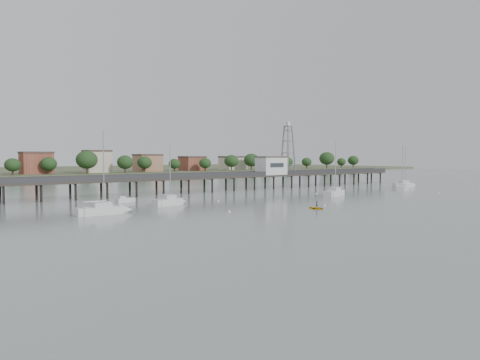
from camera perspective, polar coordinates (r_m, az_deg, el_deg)
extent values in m
plane|color=slate|center=(76.07, 19.04, -4.35)|extent=(500.00, 500.00, 0.00)
cube|color=#2D2823|center=(120.08, -5.29, 0.24)|extent=(150.00, 5.00, 0.50)
cube|color=#333335|center=(118.00, -4.69, 0.58)|extent=(150.00, 0.12, 1.10)
cube|color=#333335|center=(122.09, -5.88, 0.65)|extent=(150.00, 0.12, 1.10)
cylinder|color=black|center=(118.57, -4.81, -0.74)|extent=(0.50, 0.50, 4.40)
cylinder|color=black|center=(121.81, -5.75, -0.65)|extent=(0.50, 0.50, 4.40)
cylinder|color=black|center=(168.82, 16.74, 0.25)|extent=(0.50, 0.50, 4.40)
cylinder|color=black|center=(171.11, 15.72, 0.30)|extent=(0.50, 0.50, 4.40)
cube|color=silver|center=(134.69, 3.82, 1.71)|extent=(8.00, 5.00, 5.00)
cube|color=#4C3833|center=(134.65, 3.83, 2.84)|extent=(8.40, 5.40, 0.30)
cube|color=slate|center=(139.23, 5.89, 6.54)|extent=(1.80, 1.80, 0.30)
cube|color=silver|center=(139.28, 5.89, 6.85)|extent=(0.90, 0.90, 1.20)
cube|color=silver|center=(90.16, -8.67, -2.79)|extent=(5.79, 3.32, 1.65)
cone|color=silver|center=(92.43, -7.08, -2.64)|extent=(2.70, 2.59, 2.12)
cube|color=silver|center=(90.05, -8.67, -2.04)|extent=(2.75, 2.21, 0.75)
cylinder|color=#A5A8AA|center=(90.01, -8.51, 0.99)|extent=(0.18, 0.18, 10.21)
cylinder|color=#A5A8AA|center=(89.41, -9.11, -1.73)|extent=(3.12, 0.85, 0.12)
cube|color=silver|center=(78.66, -16.52, -3.72)|extent=(6.55, 2.72, 1.65)
cone|color=silver|center=(80.25, -13.83, -3.56)|extent=(2.78, 2.60, 2.52)
cube|color=silver|center=(78.53, -16.53, -2.87)|extent=(2.94, 2.10, 0.75)
cylinder|color=#A5A8AA|center=(78.34, -16.29, 1.31)|extent=(0.18, 0.18, 12.14)
cylinder|color=#A5A8AA|center=(78.09, -17.27, -2.51)|extent=(3.78, 0.24, 0.12)
cube|color=silver|center=(112.57, 11.45, -1.67)|extent=(6.82, 4.35, 1.65)
cone|color=silver|center=(116.22, 12.23, -1.53)|extent=(3.30, 3.18, 2.47)
cube|color=silver|center=(112.48, 11.45, -1.07)|extent=(3.31, 2.77, 0.75)
cylinder|color=#A5A8AA|center=(112.64, 11.57, 1.80)|extent=(0.18, 0.18, 11.93)
cylinder|color=#A5A8AA|center=(111.48, 11.24, -0.82)|extent=(3.56, 1.28, 0.12)
cube|color=silver|center=(148.16, 19.35, -0.67)|extent=(6.18, 3.44, 1.65)
cone|color=silver|center=(150.71, 20.35, -0.63)|extent=(2.85, 2.73, 2.27)
cube|color=silver|center=(148.09, 19.36, -0.21)|extent=(2.92, 2.32, 0.75)
cylinder|color=#A5A8AA|center=(148.19, 19.51, 1.77)|extent=(0.18, 0.18, 10.94)
cylinder|color=#A5A8AA|center=(147.39, 19.09, -0.01)|extent=(3.35, 0.83, 0.12)
cube|color=silver|center=(134.51, 19.13, -1.02)|extent=(6.26, 4.78, 1.65)
cone|color=silver|center=(138.15, 19.30, -0.92)|extent=(3.24, 3.17, 2.29)
cube|color=silver|center=(134.43, 19.14, -0.52)|extent=(3.17, 2.84, 0.75)
cylinder|color=#A5A8AA|center=(134.64, 19.20, 1.68)|extent=(0.18, 0.18, 11.02)
cylinder|color=#A5A8AA|center=(133.43, 19.10, -0.31)|extent=(3.08, 1.72, 0.12)
cube|color=silver|center=(98.16, -13.80, -2.44)|extent=(3.79, 1.77, 1.03)
cube|color=silver|center=(97.75, -14.23, -2.10)|extent=(1.31, 1.31, 0.62)
imported|color=yellow|center=(84.52, 9.34, -3.50)|extent=(2.09, 0.90, 2.83)
imported|color=black|center=(84.52, 9.34, -3.50)|extent=(0.76, 1.24, 0.28)
ellipsoid|color=#F3F1BD|center=(96.62, -2.69, -2.61)|extent=(0.56, 0.56, 0.39)
ellipsoid|color=#F3F1BD|center=(78.92, -1.35, -3.87)|extent=(0.56, 0.56, 0.39)
ellipsoid|color=#F3F1BD|center=(117.51, 9.30, -1.64)|extent=(0.56, 0.56, 0.39)
ellipsoid|color=#F3F1BD|center=(90.25, 10.24, -3.05)|extent=(0.56, 0.56, 0.39)
ellipsoid|color=#F3F1BD|center=(129.03, 23.01, -1.43)|extent=(0.56, 0.56, 0.39)
ellipsoid|color=#F3F1BD|center=(86.48, -19.24, -3.43)|extent=(0.56, 0.56, 0.39)
cube|color=#475133|center=(294.25, -24.40, 0.98)|extent=(500.00, 170.00, 1.40)
cube|color=brown|center=(231.46, -23.58, 1.81)|extent=(13.00, 10.50, 9.00)
cube|color=brown|center=(239.36, -17.03, 1.96)|extent=(13.00, 10.50, 9.00)
cube|color=brown|center=(249.73, -11.19, 2.07)|extent=(13.00, 10.50, 9.00)
cube|color=brown|center=(262.48, -5.86, 2.15)|extent=(13.00, 10.50, 9.00)
cube|color=brown|center=(277.86, -0.89, 2.21)|extent=(13.00, 10.50, 9.00)
ellipsoid|color=#183C1B|center=(222.38, -20.37, 1.91)|extent=(8.00, 8.00, 6.80)
ellipsoid|color=#183C1B|center=(280.78, 3.86, 2.28)|extent=(8.00, 8.00, 6.80)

